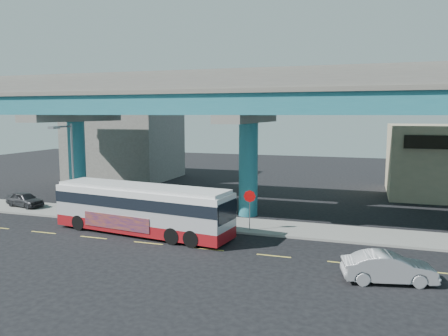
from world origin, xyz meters
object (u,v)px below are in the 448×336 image
(transit_bus, at_px, (142,207))
(stop_sign, at_px, (250,201))
(street_lamp, at_px, (68,157))
(parked_car, at_px, (25,199))
(sedan, at_px, (389,268))

(transit_bus, relative_size, stop_sign, 4.74)
(transit_bus, height_order, street_lamp, street_lamp)
(street_lamp, height_order, stop_sign, street_lamp)
(parked_car, distance_m, street_lamp, 7.73)
(sedan, relative_size, street_lamp, 0.64)
(sedan, bearing_deg, stop_sign, 40.70)
(parked_car, relative_size, stop_sign, 1.41)
(sedan, relative_size, parked_car, 1.17)
(transit_bus, distance_m, street_lamp, 8.06)
(transit_bus, xyz_separation_m, street_lamp, (-7.23, 1.86, 3.04))
(transit_bus, distance_m, stop_sign, 7.31)
(sedan, xyz_separation_m, stop_sign, (-8.66, 6.61, 1.45))
(street_lamp, bearing_deg, sedan, -14.53)
(transit_bus, height_order, stop_sign, transit_bus)
(sedan, distance_m, parked_car, 30.02)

